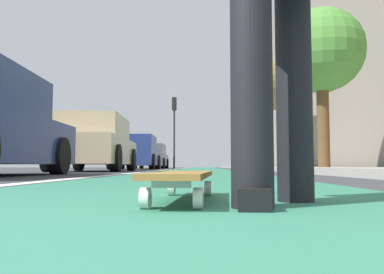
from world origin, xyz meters
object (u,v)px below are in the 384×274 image
(street_tree_mid, at_px, (322,52))
(pedestrian_distant, at_px, (298,138))
(parked_car_mid, at_px, (95,145))
(parked_car_end, at_px, (152,157))
(skateboard, at_px, (182,177))
(traffic_light, at_px, (174,119))
(street_tree_far, at_px, (268,87))
(parked_car_far, at_px, (136,153))

(street_tree_mid, xyz_separation_m, pedestrian_distant, (1.92, 0.20, -2.09))
(parked_car_mid, relative_size, parked_car_end, 0.99)
(skateboard, relative_size, pedestrian_distant, 0.50)
(traffic_light, relative_size, pedestrian_distant, 2.62)
(parked_car_end, xyz_separation_m, pedestrian_distant, (-12.55, -6.02, 0.26))
(street_tree_far, xyz_separation_m, pedestrian_distant, (-6.69, 0.20, -2.89))
(traffic_light, height_order, street_tree_far, street_tree_far)
(street_tree_mid, bearing_deg, traffic_light, 18.15)
(parked_car_end, bearing_deg, pedestrian_distant, -154.36)
(street_tree_mid, relative_size, street_tree_far, 0.82)
(skateboard, distance_m, parked_car_mid, 9.84)
(parked_car_mid, height_order, traffic_light, traffic_light)
(parked_car_mid, relative_size, pedestrian_distant, 2.65)
(traffic_light, distance_m, street_tree_far, 7.91)
(street_tree_mid, bearing_deg, pedestrian_distant, 5.82)
(street_tree_far, bearing_deg, skateboard, 169.78)
(traffic_light, relative_size, street_tree_far, 0.88)
(parked_car_end, distance_m, pedestrian_distant, 13.92)
(parked_car_far, height_order, pedestrian_distant, pedestrian_distant)
(parked_car_far, height_order, street_tree_far, street_tree_far)
(parked_car_far, bearing_deg, parked_car_mid, -179.69)
(parked_car_mid, distance_m, street_tree_mid, 6.49)
(street_tree_mid, distance_m, street_tree_far, 8.64)
(parked_car_mid, height_order, street_tree_mid, street_tree_mid)
(skateboard, bearing_deg, parked_car_end, 7.69)
(skateboard, xyz_separation_m, parked_car_end, (23.08, 3.11, 0.61))
(parked_car_mid, relative_size, street_tree_mid, 1.08)
(street_tree_far, bearing_deg, pedestrian_distant, 178.33)
(parked_car_end, xyz_separation_m, traffic_light, (0.33, -1.37, 2.36))
(pedestrian_distant, bearing_deg, street_tree_mid, -174.18)
(parked_car_mid, bearing_deg, parked_car_far, 0.31)
(skateboard, xyz_separation_m, pedestrian_distant, (10.53, -2.91, 0.88))
(parked_car_mid, bearing_deg, parked_car_end, 0.89)
(pedestrian_distant, bearing_deg, parked_car_far, 45.68)
(parked_car_far, distance_m, street_tree_far, 6.88)
(parked_car_end, relative_size, street_tree_mid, 1.09)
(traffic_light, xyz_separation_m, street_tree_far, (-6.19, -4.85, 0.80))
(traffic_light, height_order, pedestrian_distant, traffic_light)
(pedestrian_distant, bearing_deg, skateboard, 164.56)
(parked_car_far, xyz_separation_m, parked_car_end, (6.84, 0.17, -0.01))
(skateboard, relative_size, street_tree_far, 0.17)
(street_tree_mid, relative_size, pedestrian_distant, 2.47)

